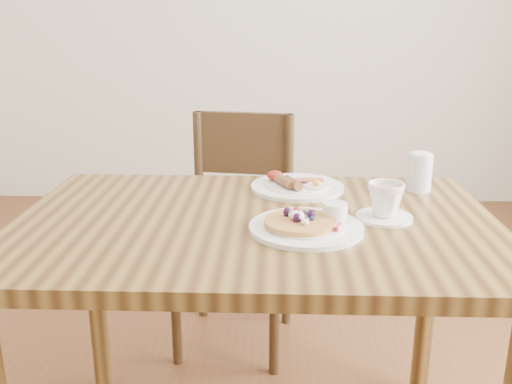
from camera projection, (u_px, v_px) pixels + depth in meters
dining_table at (256, 256)px, 1.45m from camera, size 1.20×0.80×0.75m
chair_far at (237, 219)px, 2.17m from camera, size 0.47×0.47×0.88m
pancake_plate at (308, 224)px, 1.34m from camera, size 0.27×0.27×0.06m
breakfast_plate at (296, 185)px, 1.66m from camera, size 0.27×0.27×0.04m
teacup_saucer at (385, 202)px, 1.41m from camera, size 0.14×0.14×0.09m
water_glass at (420, 172)px, 1.63m from camera, size 0.07×0.07×0.11m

